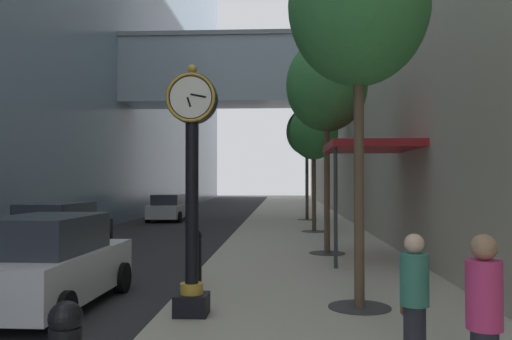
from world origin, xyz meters
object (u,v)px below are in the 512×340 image
(street_tree_far, at_px, (307,132))
(street_tree_mid_near, at_px, (327,86))
(street_tree_mid_far, at_px, (314,132))
(bollard_third, at_px, (195,257))
(street_clock, at_px, (192,177))
(car_white_mid, at_px, (50,264))
(pedestrian_walking, at_px, (414,299))
(car_black_far, at_px, (59,231))
(street_tree_near, at_px, (358,7))
(pedestrian_by_clock, at_px, (484,319))
(car_silver_near, at_px, (169,208))

(street_tree_far, bearing_deg, street_tree_mid_near, -90.00)
(street_tree_mid_far, bearing_deg, bollard_third, -104.40)
(street_clock, height_order, street_tree_mid_far, street_tree_mid_far)
(street_tree_mid_near, height_order, car_white_mid, street_tree_mid_near)
(pedestrian_walking, height_order, car_black_far, pedestrian_walking)
(bollard_third, bearing_deg, car_black_far, 134.90)
(street_tree_near, xyz_separation_m, car_white_mid, (-5.64, 0.17, -4.63))
(car_white_mid, bearing_deg, street_tree_mid_near, 50.15)
(street_tree_near, relative_size, street_tree_mid_near, 1.03)
(street_tree_far, distance_m, pedestrian_by_clock, 25.37)
(street_tree_mid_far, xyz_separation_m, car_silver_near, (-8.05, 7.60, -3.72))
(street_tree_near, height_order, street_tree_far, street_tree_near)
(street_tree_mid_far, relative_size, car_black_far, 1.18)
(street_tree_mid_near, height_order, car_silver_near, street_tree_mid_near)
(bollard_third, height_order, car_silver_near, car_silver_near)
(pedestrian_walking, bearing_deg, car_black_far, 131.21)
(pedestrian_walking, relative_size, car_black_far, 0.34)
(bollard_third, height_order, street_tree_mid_near, street_tree_mid_near)
(street_tree_mid_near, distance_m, street_tree_mid_far, 6.98)
(street_tree_far, xyz_separation_m, pedestrian_walking, (0.21, -23.84, -4.13))
(car_black_far, bearing_deg, bollard_third, -45.10)
(car_silver_near, bearing_deg, car_white_mid, -83.55)
(car_white_mid, bearing_deg, bollard_third, 28.52)
(bollard_third, height_order, pedestrian_walking, pedestrian_walking)
(pedestrian_by_clock, xyz_separation_m, car_black_far, (-8.86, 10.88, -0.24))
(car_silver_near, height_order, car_black_far, car_black_far)
(street_tree_near, distance_m, car_black_far, 11.58)
(street_tree_mid_near, distance_m, street_tree_far, 13.86)
(car_black_far, bearing_deg, street_tree_mid_far, 41.13)
(street_tree_mid_near, height_order, pedestrian_walking, street_tree_mid_near)
(pedestrian_walking, height_order, pedestrian_by_clock, pedestrian_by_clock)
(pedestrian_by_clock, height_order, car_black_far, pedestrian_by_clock)
(street_tree_mid_far, relative_size, street_tree_far, 0.88)
(car_white_mid, bearing_deg, car_silver_near, 96.45)
(pedestrian_walking, xyz_separation_m, car_silver_near, (-8.26, 24.51, -0.22))
(car_black_far, bearing_deg, car_silver_near, 89.13)
(street_tree_mid_near, bearing_deg, street_tree_mid_far, 90.00)
(street_tree_near, xyz_separation_m, pedestrian_walking, (0.21, -3.06, -4.48))
(pedestrian_by_clock, distance_m, car_white_mid, 7.64)
(street_clock, relative_size, street_tree_near, 0.62)
(bollard_third, xyz_separation_m, street_tree_far, (3.17, 19.27, 4.33))
(street_tree_mid_far, xyz_separation_m, car_white_mid, (-5.64, -13.69, -3.64))
(street_clock, height_order, street_tree_near, street_tree_near)
(street_tree_mid_near, bearing_deg, street_clock, -110.65)
(street_tree_mid_far, height_order, pedestrian_by_clock, street_tree_mid_far)
(bollard_third, distance_m, pedestrian_by_clock, 6.88)
(street_tree_far, height_order, pedestrian_by_clock, street_tree_far)
(street_clock, bearing_deg, car_white_mid, 163.26)
(car_silver_near, distance_m, car_white_mid, 21.42)
(street_tree_mid_near, bearing_deg, car_white_mid, -129.85)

